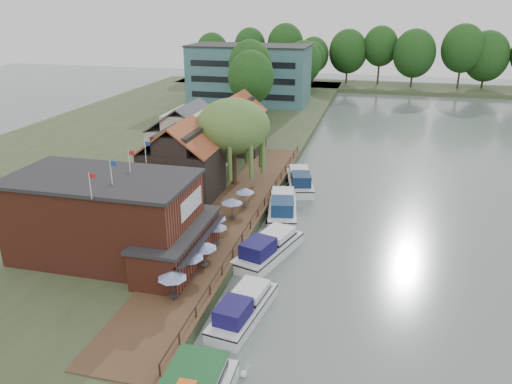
% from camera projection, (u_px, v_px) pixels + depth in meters
% --- Properties ---
extents(ground, '(260.00, 260.00, 0.00)m').
position_uv_depth(ground, '(291.00, 282.00, 41.17)').
color(ground, '#586563').
rests_on(ground, ground).
extents(land_bank, '(50.00, 140.00, 1.00)m').
position_uv_depth(land_bank, '(145.00, 144.00, 79.52)').
color(land_bank, '#384728').
rests_on(land_bank, ground).
extents(quay_deck, '(6.00, 50.00, 0.10)m').
position_uv_depth(quay_deck, '(233.00, 215.00, 51.67)').
color(quay_deck, '#47301E').
rests_on(quay_deck, land_bank).
extents(quay_rail, '(0.20, 49.00, 1.00)m').
position_uv_depth(quay_rail, '(259.00, 211.00, 51.35)').
color(quay_rail, black).
rests_on(quay_rail, land_bank).
extents(pub, '(20.00, 11.00, 7.30)m').
position_uv_depth(pub, '(126.00, 219.00, 41.78)').
color(pub, maroon).
rests_on(pub, land_bank).
extents(hotel_block, '(25.40, 12.40, 12.30)m').
position_uv_depth(hotel_block, '(249.00, 74.00, 107.05)').
color(hotel_block, '#38666B').
rests_on(hotel_block, land_bank).
extents(cottage_a, '(8.60, 7.60, 8.50)m').
position_uv_depth(cottage_a, '(182.00, 160.00, 55.39)').
color(cottage_a, black).
rests_on(cottage_a, land_bank).
extents(cottage_b, '(9.60, 8.60, 8.50)m').
position_uv_depth(cottage_b, '(189.00, 136.00, 65.13)').
color(cottage_b, beige).
rests_on(cottage_b, land_bank).
extents(cottage_c, '(7.60, 7.60, 8.50)m').
position_uv_depth(cottage_c, '(238.00, 123.00, 72.38)').
color(cottage_c, black).
rests_on(cottage_c, land_bank).
extents(willow, '(8.60, 8.60, 10.43)m').
position_uv_depth(willow, '(233.00, 143.00, 58.55)').
color(willow, '#476B2D').
rests_on(willow, land_bank).
extents(umbrella_0, '(2.17, 2.17, 2.38)m').
position_uv_depth(umbrella_0, '(173.00, 286.00, 36.36)').
color(umbrella_0, navy).
rests_on(umbrella_0, quay_deck).
extents(umbrella_1, '(2.42, 2.42, 2.38)m').
position_uv_depth(umbrella_1, '(189.00, 265.00, 39.23)').
color(umbrella_1, navy).
rests_on(umbrella_1, quay_deck).
extents(umbrella_2, '(2.34, 2.34, 2.38)m').
position_uv_depth(umbrella_2, '(203.00, 255.00, 40.74)').
color(umbrella_2, navy).
rests_on(umbrella_2, quay_deck).
extents(umbrella_3, '(1.96, 1.96, 2.38)m').
position_uv_depth(umbrella_3, '(217.00, 235.00, 44.38)').
color(umbrella_3, navy).
rests_on(umbrella_3, quay_deck).
extents(umbrella_4, '(2.12, 2.12, 2.38)m').
position_uv_depth(umbrella_4, '(215.00, 225.00, 46.20)').
color(umbrella_4, navy).
rests_on(umbrella_4, quay_deck).
extents(umbrella_5, '(2.18, 2.18, 2.38)m').
position_uv_depth(umbrella_5, '(232.00, 209.00, 49.86)').
color(umbrella_5, navy).
rests_on(umbrella_5, quay_deck).
extents(umbrella_6, '(2.00, 2.00, 2.38)m').
position_uv_depth(umbrella_6, '(245.00, 198.00, 52.60)').
color(umbrella_6, navy).
rests_on(umbrella_6, quay_deck).
extents(cruiser_0, '(4.23, 9.45, 2.18)m').
position_uv_depth(cruiser_0, '(243.00, 305.00, 36.18)').
color(cruiser_0, silver).
rests_on(cruiser_0, ground).
extents(cruiser_1, '(5.95, 10.43, 2.41)m').
position_uv_depth(cruiser_1, '(269.00, 245.00, 44.83)').
color(cruiser_1, white).
rests_on(cruiser_1, ground).
extents(cruiser_2, '(5.13, 10.70, 2.50)m').
position_uv_depth(cruiser_2, '(283.00, 204.00, 53.79)').
color(cruiser_2, white).
rests_on(cruiser_2, ground).
extents(cruiser_3, '(5.47, 10.49, 2.43)m').
position_uv_depth(cruiser_3, '(300.00, 178.00, 61.80)').
color(cruiser_3, silver).
rests_on(cruiser_3, ground).
extents(swan, '(0.44, 0.44, 0.44)m').
position_uv_depth(swan, '(243.00, 373.00, 30.76)').
color(swan, white).
rests_on(swan, ground).
extents(bank_tree_0, '(7.33, 7.33, 13.72)m').
position_uv_depth(bank_tree_0, '(251.00, 94.00, 79.97)').
color(bank_tree_0, '#143811').
rests_on(bank_tree_0, land_bank).
extents(bank_tree_1, '(7.41, 7.41, 12.26)m').
position_uv_depth(bank_tree_1, '(252.00, 90.00, 88.05)').
color(bank_tree_1, '#143811').
rests_on(bank_tree_1, land_bank).
extents(bank_tree_2, '(8.10, 8.10, 14.31)m').
position_uv_depth(bank_tree_2, '(250.00, 79.00, 93.98)').
color(bank_tree_2, '#143811').
rests_on(bank_tree_2, land_bank).
extents(bank_tree_3, '(8.78, 8.78, 11.70)m').
position_uv_depth(bank_tree_3, '(270.00, 72.00, 112.23)').
color(bank_tree_3, '#143811').
rests_on(bank_tree_3, land_bank).
extents(bank_tree_4, '(8.79, 8.79, 12.27)m').
position_uv_depth(bank_tree_4, '(303.00, 67.00, 119.64)').
color(bank_tree_4, '#143811').
rests_on(bank_tree_4, land_bank).
extents(bank_tree_5, '(7.48, 7.48, 11.45)m').
position_uv_depth(bank_tree_5, '(311.00, 64.00, 128.45)').
color(bank_tree_5, '#143811').
rests_on(bank_tree_5, land_bank).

